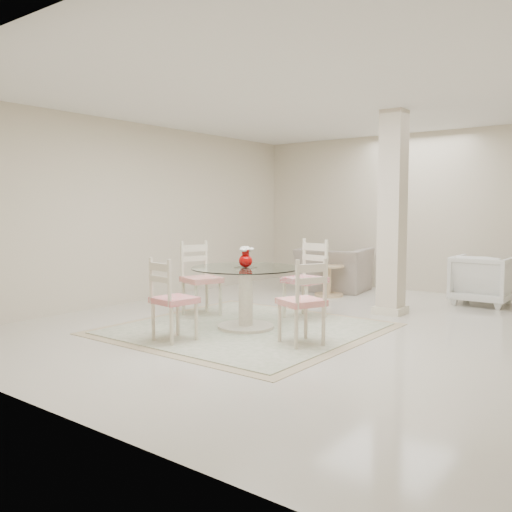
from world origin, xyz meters
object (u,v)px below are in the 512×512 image
Objects in this scene: dining_table at (246,298)px; dining_chair_south at (169,294)px; dining_chair_west at (199,273)px; column at (392,213)px; side_table at (329,282)px; red_vase at (246,257)px; dining_chair_east at (305,295)px; recliner_taupe at (334,269)px; armchair_white at (482,280)px; dining_chair_north at (308,273)px.

dining_table is 1.03m from dining_chair_south.
dining_chair_west reaches higher than dining_chair_south.
column is 2.72× the size of dining_chair_south.
side_table is at bearing 150.64° from column.
dining_chair_west reaches higher than red_vase.
dining_chair_east is 2.03m from dining_chair_west.
red_vase is 3.38m from recliner_taupe.
recliner_taupe is (0.33, 3.02, -0.20)m from dining_chair_west.
armchair_white is (1.74, 3.44, -0.49)m from red_vase.
red_vase is (0.00, -0.00, 0.48)m from dining_table.
dining_table is at bearing -95.56° from dining_chair_north.
dining_chair_west reaches higher than dining_chair_east.
column is 1.96m from armchair_white.
red_vase is 0.23× the size of dining_chair_west.
dining_chair_west is 4.20m from armchair_white.
armchair_white is at bearing 175.15° from recliner_taupe.
dining_chair_west is (-1.23, -0.74, -0.02)m from dining_chair_north.
dining_table is (-0.96, -1.93, -0.98)m from column.
dining_chair_south is 4.28m from recliner_taupe.
dining_chair_west is at bearing -102.62° from side_table.
dining_chair_south is at bearing -130.74° from dining_chair_west.
dining_chair_south is at bearing -112.39° from column.
dining_chair_south is (-0.24, -0.98, -0.33)m from red_vase.
recliner_taupe is (-0.66, 3.27, -0.00)m from dining_table.
recliner_taupe is 1.41× the size of armchair_white.
dining_chair_south is at bearing 86.94° from recliner_taupe.
dining_chair_west is at bearing 165.58° from red_vase.
dining_chair_south is at bearing 65.77° from armchair_white.
armchair_white is 1.60× the size of side_table.
column is 2.32m from recliner_taupe.
dining_chair_east is 2.00× the size of side_table.
dining_chair_east is 0.93× the size of dining_chair_west.
dining_chair_south is at bearing -95.56° from dining_chair_north.
dining_chair_south is (-1.22, -0.73, -0.01)m from dining_chair_east.
dining_chair_north is 1.39× the size of armchair_white.
dining_chair_north is 0.99× the size of recliner_taupe.
dining_chair_north reaches higher than dining_chair_east.
dining_chair_east is 3.31m from side_table.
dining_chair_west is 1.45m from dining_chair_south.
armchair_white is at bearing 66.61° from dining_chair_north.
armchair_white is at bearing 63.12° from red_vase.
red_vase is at bearing -18.43° from dining_table.
dining_chair_north is at bearing -68.52° from side_table.
column reaches higher than dining_chair_west.
dining_chair_west reaches higher than dining_table.
dining_chair_north is at bearing -40.86° from dining_chair_west.
dining_table is at bearing -96.29° from dining_chair_south.
dining_table is 1.57× the size of armchair_white.
armchair_white is (1.98, 4.42, -0.16)m from dining_chair_south.
side_table is (-0.44, 2.72, -0.14)m from dining_table.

